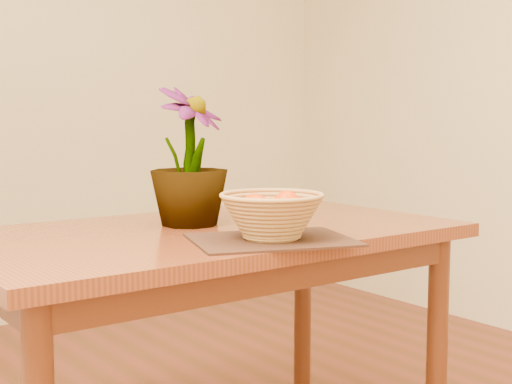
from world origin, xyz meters
TOP-DOWN VIEW (x-y plane):
  - table at (0.00, 0.30)m, footprint 1.40×0.80m
  - placemat at (0.01, 0.02)m, footprint 0.48×0.42m
  - wicker_basket at (0.01, 0.02)m, footprint 0.27×0.27m
  - orange_pile at (0.01, 0.02)m, footprint 0.19×0.19m
  - potted_plant at (-0.02, 0.38)m, footprint 0.31×0.31m

SIDE VIEW (x-z plane):
  - table at x=0.00m, z-range 0.29..1.04m
  - placemat at x=0.01m, z-range 0.75..0.76m
  - wicker_basket at x=0.01m, z-range 0.76..0.86m
  - orange_pile at x=0.01m, z-range 0.80..0.87m
  - potted_plant at x=-0.02m, z-range 0.75..1.16m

